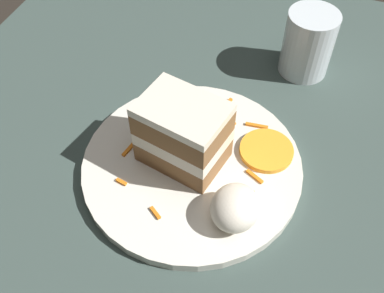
# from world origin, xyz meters

# --- Properties ---
(ground_plane) EXTENTS (6.00, 6.00, 0.00)m
(ground_plane) POSITION_xyz_m (0.00, 0.00, 0.00)
(ground_plane) COLOR black
(ground_plane) RESTS_ON ground
(dining_table) EXTENTS (0.94, 0.85, 0.02)m
(dining_table) POSITION_xyz_m (0.00, 0.00, 0.01)
(dining_table) COLOR #384742
(dining_table) RESTS_ON ground
(plate) EXTENTS (0.25, 0.25, 0.01)m
(plate) POSITION_xyz_m (-0.05, -0.05, 0.03)
(plate) COLOR silver
(plate) RESTS_ON dining_table
(cake_slice) EXTENTS (0.08, 0.10, 0.08)m
(cake_slice) POSITION_xyz_m (-0.05, -0.06, 0.08)
(cake_slice) COLOR brown
(cake_slice) RESTS_ON plate
(cream_dollop) EXTENTS (0.06, 0.05, 0.04)m
(cream_dollop) POSITION_xyz_m (0.01, 0.02, 0.06)
(cream_dollop) COLOR silver
(cream_dollop) RESTS_ON plate
(orange_garnish) EXTENTS (0.06, 0.06, 0.01)m
(orange_garnish) POSITION_xyz_m (-0.09, 0.03, 0.04)
(orange_garnish) COLOR orange
(orange_garnish) RESTS_ON plate
(carrot_shreds_scatter) EXTENTS (0.20, 0.16, 0.00)m
(carrot_shreds_scatter) POSITION_xyz_m (-0.07, -0.04, 0.04)
(carrot_shreds_scatter) COLOR orange
(carrot_shreds_scatter) RESTS_ON plate
(drinking_glass) EXTENTS (0.07, 0.07, 0.09)m
(drinking_glass) POSITION_xyz_m (-0.26, 0.04, 0.06)
(drinking_glass) COLOR silver
(drinking_glass) RESTS_ON dining_table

